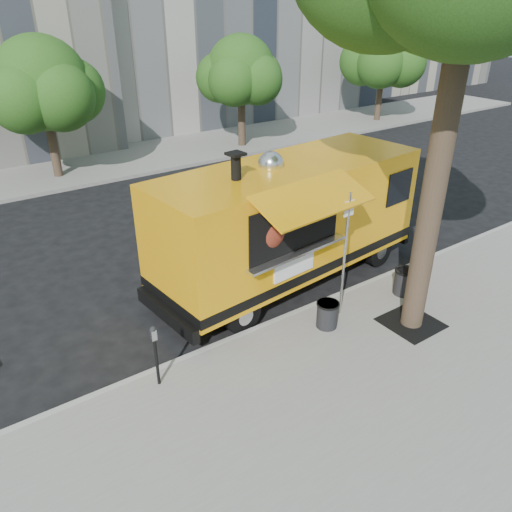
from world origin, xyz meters
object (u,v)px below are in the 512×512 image
Objects in this scene: food_truck at (289,220)px; trash_bin_right at (327,314)px; far_tree_c at (241,70)px; parking_meter at (155,349)px; sign_post at (345,248)px; far_tree_d at (384,54)px; far_tree_b at (42,84)px; trash_bin_left at (405,281)px.

food_truck reaches higher than trash_bin_right.
far_tree_c is 3.90× the size of parking_meter.
sign_post is 4.86× the size of trash_bin_right.
trash_bin_right is at bearing -159.75° from sign_post.
sign_post is at bearing 20.25° from trash_bin_right.
food_truck reaches higher than parking_meter.
far_tree_d is 21.79m from sign_post.
far_tree_d is (10.00, 0.20, 0.17)m from far_tree_c.
far_tree_c is at bearing -178.85° from far_tree_d.
far_tree_b reaches higher than parking_meter.
far_tree_c is 17.82m from parking_meter.
far_tree_b is 8.29× the size of trash_bin_left.
far_tree_d is at bearing 1.15° from far_tree_c.
far_tree_b reaches higher than trash_bin_left.
far_tree_c reaches higher than trash_bin_right.
far_tree_c is 7.85× the size of trash_bin_left.
trash_bin_right is at bearing -116.50° from far_tree_c.
parking_meter is at bearing -163.08° from food_truck.
parking_meter is 5.07m from food_truck.
trash_bin_left is (-4.53, -14.22, -3.21)m from far_tree_c.
far_tree_d is 1.88× the size of sign_post.
far_tree_d is at bearing 30.77° from food_truck.
far_tree_d is at bearing 40.70° from sign_post.
far_tree_b reaches higher than sign_post.
sign_post is (2.55, -14.25, -1.98)m from far_tree_b.
parking_meter reaches higher than trash_bin_right.
trash_bin_right is (-0.70, -2.34, -1.30)m from food_truck.
food_truck reaches higher than sign_post.
far_tree_b is 0.97× the size of far_tree_d.
far_tree_b is 14.61m from sign_post.
trash_bin_right is (1.93, -14.48, -3.35)m from far_tree_b.
trash_bin_right is (-2.54, 0.04, -0.02)m from trash_bin_left.
far_tree_c is 15.48m from sign_post.
far_tree_d is at bearing 44.78° from trash_bin_left.
far_tree_b is 1.06× the size of far_tree_c.
far_tree_d is 20.43m from food_truck.
far_tree_d is 9.15× the size of trash_bin_right.
far_tree_d reaches higher than far_tree_b.
far_tree_b is at bearing 81.90° from parking_meter.
far_tree_b is 15.55m from trash_bin_left.
parking_meter is (-4.55, 0.20, -0.87)m from sign_post.
far_tree_c is 15.27m from trash_bin_left.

